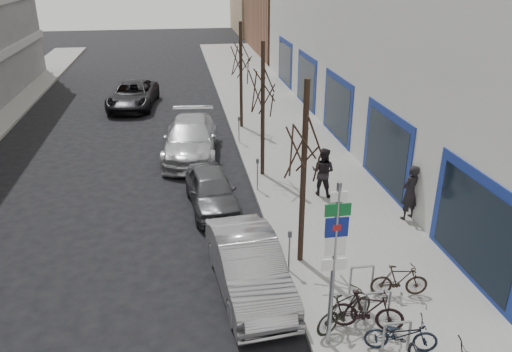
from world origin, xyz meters
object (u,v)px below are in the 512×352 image
object	(u,v)px
tree_mid	(263,78)
bike_mid_inner	(345,309)
meter_back	(239,127)
bike_far_inner	(399,280)
bike_near_right	(367,310)
pedestrian_near	(410,192)
highway_sign_pole	(334,258)
meter_front	(289,247)
parked_car_mid	(212,190)
lane_car	(133,95)
parked_car_front	(249,266)
tree_near	(305,131)
bike_rack	(378,302)
meter_mid	(258,171)
tree_far	(241,50)
parked_car_back	(190,139)
pedestrian_far	(323,171)
bike_mid_curb	(401,332)

from	to	relation	value
tree_mid	bike_mid_inner	size ratio (longest dim) A/B	3.18
meter_back	bike_far_inner	world-z (taller)	meter_back
tree_mid	bike_mid_inner	distance (m)	10.14
bike_near_right	pedestrian_near	bearing A→B (deg)	-13.83
highway_sign_pole	meter_front	size ratio (longest dim) A/B	3.31
bike_far_inner	parked_car_mid	distance (m)	7.56
highway_sign_pole	bike_near_right	size ratio (longest dim) A/B	2.38
highway_sign_pole	lane_car	world-z (taller)	highway_sign_pole
parked_car_front	parked_car_mid	xyz separation A→B (m)	(-0.59, 5.13, -0.08)
highway_sign_pole	bike_mid_inner	xyz separation A→B (m)	(0.53, 0.47, -1.78)
tree_near	bike_far_inner	bearing A→B (deg)	-43.87
bike_rack	meter_mid	size ratio (longest dim) A/B	1.78
meter_front	bike_far_inner	bearing A→B (deg)	-30.98
tree_mid	bike_near_right	distance (m)	10.29
bike_near_right	bike_mid_inner	world-z (taller)	bike_near_right
bike_near_right	bike_far_inner	size ratio (longest dim) A/B	1.16
highway_sign_pole	tree_far	size ratio (longest dim) A/B	0.76
meter_back	bike_mid_inner	distance (m)	13.56
bike_rack	parked_car_mid	world-z (taller)	parked_car_mid
meter_mid	meter_front	bearing A→B (deg)	-90.00
highway_sign_pole	meter_front	world-z (taller)	highway_sign_pole
meter_mid	meter_back	distance (m)	5.50
meter_mid	bike_mid_inner	bearing A→B (deg)	-84.48
bike_mid_inner	bike_rack	bearing A→B (deg)	-105.27
tree_far	parked_car_back	bearing A→B (deg)	-128.07
tree_mid	bike_far_inner	size ratio (longest dim) A/B	3.63
parked_car_front	lane_car	distance (m)	19.82
bike_near_right	tree_mid	bearing A→B (deg)	24.58
meter_front	pedestrian_far	size ratio (longest dim) A/B	0.68
tree_far	bike_far_inner	size ratio (longest dim) A/B	3.63
parked_car_back	meter_mid	bearing A→B (deg)	-56.32
tree_mid	meter_back	bearing A→B (deg)	96.42
bike_rack	bike_mid_inner	world-z (taller)	bike_mid_inner
meter_mid	parked_car_back	bearing A→B (deg)	117.97
tree_far	lane_car	bearing A→B (deg)	137.98
bike_mid_inner	tree_near	bearing A→B (deg)	-18.23
bike_mid_curb	bike_far_inner	distance (m)	2.07
parked_car_front	pedestrian_near	bearing A→B (deg)	21.26
highway_sign_pole	tree_near	world-z (taller)	tree_near
meter_mid	pedestrian_near	distance (m)	5.58
tree_mid	meter_back	world-z (taller)	tree_mid
bike_rack	meter_mid	xyz separation A→B (m)	(-1.65, 7.90, 0.26)
bike_rack	bike_far_inner	distance (m)	1.26
lane_car	pedestrian_near	xyz separation A→B (m)	(10.12, -16.41, 0.36)
bike_mid_inner	bike_far_inner	world-z (taller)	bike_mid_inner
tree_near	meter_mid	distance (m)	5.95
bike_mid_inner	highway_sign_pole	bearing A→B (deg)	107.43
highway_sign_pole	bike_rack	world-z (taller)	highway_sign_pole
meter_back	pedestrian_near	xyz separation A→B (m)	(4.65, -8.58, 0.20)
bike_far_inner	pedestrian_near	size ratio (longest dim) A/B	0.78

